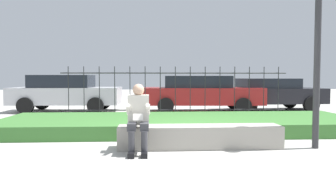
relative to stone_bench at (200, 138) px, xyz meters
name	(u,v)px	position (x,y,z in m)	size (l,w,h in m)	color
ground_plane	(192,148)	(-0.15, 0.00, -0.19)	(60.00, 60.00, 0.00)	#B2AFA8
stone_bench	(200,138)	(0.00, 0.00, 0.00)	(3.10, 0.55, 0.43)	gray
person_seated_reader	(138,116)	(-1.16, -0.31, 0.47)	(0.42, 0.73, 1.23)	black
grass_berm	(181,124)	(-0.15, 2.14, -0.03)	(9.00, 2.88, 0.32)	#3D7533
iron_fence	(175,93)	(-0.15, 3.96, 0.69)	(7.00, 0.03, 1.68)	#232326
car_parked_center	(201,93)	(1.07, 6.55, 0.56)	(4.69, 2.00, 1.40)	maroon
car_parked_right	(270,93)	(3.98, 6.95, 0.52)	(4.08, 2.11, 1.30)	black
car_parked_left	(66,92)	(-4.25, 6.94, 0.57)	(4.20, 2.03, 1.44)	#B7B7BC
street_lamp	(318,33)	(2.20, -0.15, 2.00)	(0.28, 0.28, 3.50)	#2D2D30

